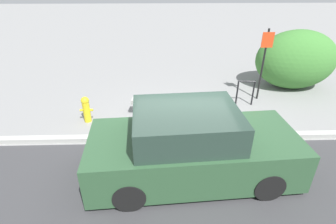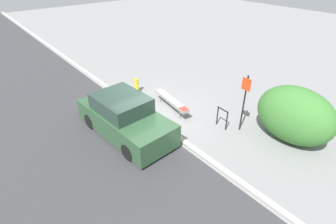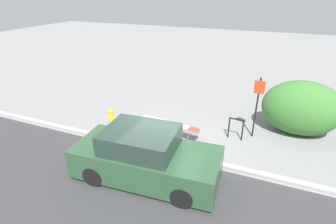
{
  "view_description": "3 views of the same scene",
  "coord_description": "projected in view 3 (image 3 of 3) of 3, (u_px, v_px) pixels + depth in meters",
  "views": [
    {
      "loc": [
        -0.56,
        -5.55,
        3.86
      ],
      "look_at": [
        -0.38,
        0.34,
        0.62
      ],
      "focal_mm": 28.0,
      "sensor_mm": 36.0,
      "label": 1
    },
    {
      "loc": [
        7.53,
        -5.24,
        5.95
      ],
      "look_at": [
        0.96,
        0.08,
        0.85
      ],
      "focal_mm": 28.0,
      "sensor_mm": 36.0,
      "label": 2
    },
    {
      "loc": [
        3.02,
        -6.77,
        5.06
      ],
      "look_at": [
        -0.31,
        1.28,
        0.92
      ],
      "focal_mm": 28.0,
      "sensor_mm": 36.0,
      "label": 3
    }
  ],
  "objects": [
    {
      "name": "ground_plane",
      "position": [
        162.0,
        153.0,
        8.87
      ],
      "size": [
        60.0,
        60.0,
        0.0
      ],
      "primitive_type": "plane",
      "color": "gray"
    },
    {
      "name": "shrub_hedge",
      "position": [
        301.0,
        108.0,
        9.69
      ],
      "size": [
        2.82,
        1.82,
        2.07
      ],
      "color": "#3D7A33",
      "rests_on": "ground_plane"
    },
    {
      "name": "bike_rack",
      "position": [
        236.0,
        127.0,
        9.51
      ],
      "size": [
        0.55,
        0.08,
        0.83
      ],
      "rotation": [
        0.0,
        0.0,
        -0.06
      ],
      "color": "black",
      "rests_on": "ground_plane"
    },
    {
      "name": "sign_post",
      "position": [
        257.0,
        103.0,
        9.28
      ],
      "size": [
        0.36,
        0.08,
        2.3
      ],
      "color": "black",
      "rests_on": "ground_plane"
    },
    {
      "name": "bench",
      "position": [
        170.0,
        124.0,
        9.78
      ],
      "size": [
        2.38,
        0.64,
        0.52
      ],
      "rotation": [
        0.0,
        0.0,
        -0.14
      ],
      "color": "gray",
      "rests_on": "ground_plane"
    },
    {
      "name": "parked_car_near",
      "position": [
        145.0,
        157.0,
        7.49
      ],
      "size": [
        4.27,
        2.03,
        1.54
      ],
      "rotation": [
        0.0,
        0.0,
        0.07
      ],
      "color": "black",
      "rests_on": "ground_plane"
    },
    {
      "name": "curb",
      "position": [
        162.0,
        151.0,
        8.84
      ],
      "size": [
        60.0,
        0.2,
        0.13
      ],
      "color": "#A8A8A3",
      "rests_on": "ground_plane"
    },
    {
      "name": "fire_hydrant",
      "position": [
        111.0,
        117.0,
        10.44
      ],
      "size": [
        0.36,
        0.22,
        0.77
      ],
      "color": "gold",
      "rests_on": "ground_plane"
    }
  ]
}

